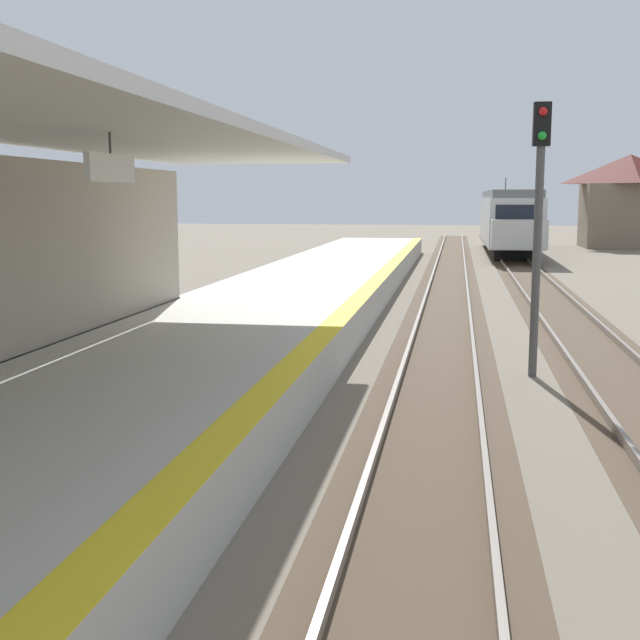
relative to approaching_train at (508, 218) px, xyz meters
name	(u,v)px	position (x,y,z in m)	size (l,w,h in m)	color
station_platform	(161,384)	(-7.80, -40.08, -1.73)	(5.00, 80.00, 0.91)	#B7B5AD
track_pair_nearest_platform	(439,367)	(-3.40, -36.08, -2.13)	(2.34, 120.00, 0.16)	#4C3D2D
track_pair_middle	(615,373)	(0.00, -36.08, -2.13)	(2.34, 120.00, 0.16)	#4C3D2D
approaching_train	(508,218)	(0.00, 0.00, 0.00)	(2.93, 19.60, 4.76)	silver
rail_signal_post	(539,211)	(-1.60, -36.41, 1.02)	(0.32, 0.34, 5.20)	#4C4C4C
distant_trackside_house	(628,199)	(8.56, 7.77, 1.16)	(6.60, 5.28, 6.40)	#7F705B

